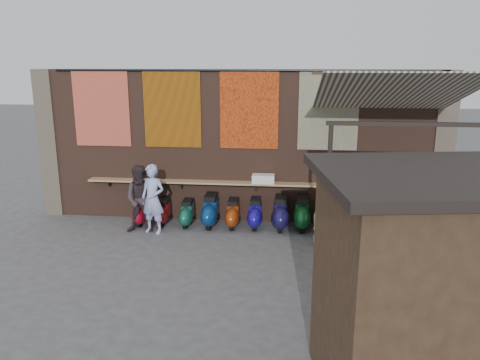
# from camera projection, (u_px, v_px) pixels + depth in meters

# --- Properties ---
(ground) EXTENTS (70.00, 70.00, 0.00)m
(ground) POSITION_uv_depth(u_px,v_px,m) (226.00, 258.00, 10.29)
(ground) COLOR #474749
(ground) RESTS_ON ground
(brick_wall) EXTENTS (10.00, 0.40, 4.00)m
(brick_wall) POSITION_uv_depth(u_px,v_px,m) (238.00, 147.00, 12.40)
(brick_wall) COLOR brown
(brick_wall) RESTS_ON ground
(pier_left) EXTENTS (0.50, 0.50, 4.00)m
(pier_left) POSITION_uv_depth(u_px,v_px,m) (51.00, 143.00, 12.91)
(pier_left) COLOR #4C4238
(pier_left) RESTS_ON ground
(pier_right) EXTENTS (0.50, 0.50, 4.00)m
(pier_right) POSITION_uv_depth(u_px,v_px,m) (441.00, 150.00, 11.89)
(pier_right) COLOR #4C4238
(pier_right) RESTS_ON ground
(eating_counter) EXTENTS (8.00, 0.32, 0.05)m
(eating_counter) POSITION_uv_depth(u_px,v_px,m) (237.00, 183.00, 12.26)
(eating_counter) COLOR #9E7A51
(eating_counter) RESTS_ON brick_wall
(shelf_box) EXTENTS (0.58, 0.31, 0.23)m
(shelf_box) POSITION_uv_depth(u_px,v_px,m) (263.00, 179.00, 12.13)
(shelf_box) COLOR white
(shelf_box) RESTS_ON eating_counter
(tapestry_redgold) EXTENTS (1.50, 0.02, 2.00)m
(tapestry_redgold) POSITION_uv_depth(u_px,v_px,m) (101.00, 108.00, 12.29)
(tapestry_redgold) COLOR maroon
(tapestry_redgold) RESTS_ON brick_wall
(tapestry_sun) EXTENTS (1.50, 0.02, 2.00)m
(tapestry_sun) POSITION_uv_depth(u_px,v_px,m) (172.00, 109.00, 12.10)
(tapestry_sun) COLOR orange
(tapestry_sun) RESTS_ON brick_wall
(tapestry_orange) EXTENTS (1.50, 0.02, 2.00)m
(tapestry_orange) POSITION_uv_depth(u_px,v_px,m) (249.00, 110.00, 11.91)
(tapestry_orange) COLOR #BF4B17
(tapestry_orange) RESTS_ON brick_wall
(tapestry_multi) EXTENTS (1.50, 0.02, 2.00)m
(tapestry_multi) POSITION_uv_depth(u_px,v_px,m) (329.00, 111.00, 11.71)
(tapestry_multi) COLOR #276591
(tapestry_multi) RESTS_ON brick_wall
(hang_rail) EXTENTS (9.50, 0.06, 0.06)m
(hang_rail) POSITION_uv_depth(u_px,v_px,m) (237.00, 70.00, 11.69)
(hang_rail) COLOR black
(hang_rail) RESTS_ON brick_wall
(scooter_stool_0) EXTENTS (0.34, 0.76, 0.72)m
(scooter_stool_0) POSITION_uv_depth(u_px,v_px,m) (142.00, 211.00, 12.35)
(scooter_stool_0) COLOR #B80E21
(scooter_stool_0) RESTS_ON ground
(scooter_stool_1) EXTENTS (0.32, 0.71, 0.68)m
(scooter_stool_1) POSITION_uv_depth(u_px,v_px,m) (163.00, 212.00, 12.37)
(scooter_stool_1) COLOR maroon
(scooter_stool_1) RESTS_ON ground
(scooter_stool_2) EXTENTS (0.32, 0.72, 0.68)m
(scooter_stool_2) POSITION_uv_depth(u_px,v_px,m) (187.00, 213.00, 12.23)
(scooter_stool_2) COLOR #165B46
(scooter_stool_2) RESTS_ON ground
(scooter_stool_3) EXTENTS (0.40, 0.89, 0.84)m
(scooter_stool_3) POSITION_uv_depth(u_px,v_px,m) (211.00, 211.00, 12.17)
(scooter_stool_3) COLOR navy
(scooter_stool_3) RESTS_ON ground
(scooter_stool_4) EXTENTS (0.35, 0.77, 0.73)m
(scooter_stool_4) POSITION_uv_depth(u_px,v_px,m) (233.00, 214.00, 12.11)
(scooter_stool_4) COLOR #96350D
(scooter_stool_4) RESTS_ON ground
(scooter_stool_5) EXTENTS (0.36, 0.80, 0.76)m
(scooter_stool_5) POSITION_uv_depth(u_px,v_px,m) (255.00, 214.00, 12.07)
(scooter_stool_5) COLOR #1B0D99
(scooter_stool_5) RESTS_ON ground
(scooter_stool_6) EXTENTS (0.40, 0.89, 0.84)m
(scooter_stool_6) POSITION_uv_depth(u_px,v_px,m) (281.00, 213.00, 11.97)
(scooter_stool_6) COLOR #171347
(scooter_stool_6) RESTS_ON ground
(scooter_stool_7) EXTENTS (0.40, 0.88, 0.84)m
(scooter_stool_7) POSITION_uv_depth(u_px,v_px,m) (302.00, 213.00, 11.98)
(scooter_stool_7) COLOR #105021
(scooter_stool_7) RESTS_ON ground
(scooter_stool_8) EXTENTS (0.36, 0.79, 0.75)m
(scooter_stool_8) POSITION_uv_depth(u_px,v_px,m) (329.00, 216.00, 11.90)
(scooter_stool_8) COLOR black
(scooter_stool_8) RESTS_ON ground
(scooter_stool_9) EXTENTS (0.37, 0.81, 0.77)m
(scooter_stool_9) POSITION_uv_depth(u_px,v_px,m) (351.00, 216.00, 11.86)
(scooter_stool_9) COLOR #0C5810
(scooter_stool_9) RESTS_ON ground
(diner_left) EXTENTS (0.73, 0.58, 1.75)m
(diner_left) POSITION_uv_depth(u_px,v_px,m) (153.00, 199.00, 11.62)
(diner_left) COLOR #9FB0E8
(diner_left) RESTS_ON ground
(diner_right) EXTENTS (0.91, 0.75, 1.73)m
(diner_right) POSITION_uv_depth(u_px,v_px,m) (142.00, 199.00, 11.65)
(diner_right) COLOR #33272D
(diner_right) RESTS_ON ground
(shopper_navy) EXTENTS (1.14, 0.86, 1.81)m
(shopper_navy) POSITION_uv_depth(u_px,v_px,m) (423.00, 222.00, 9.88)
(shopper_navy) COLOR black
(shopper_navy) RESTS_ON ground
(shopper_grey) EXTENTS (1.09, 0.78, 1.52)m
(shopper_grey) POSITION_uv_depth(u_px,v_px,m) (375.00, 239.00, 9.32)
(shopper_grey) COLOR #5A595E
(shopper_grey) RESTS_ON ground
(shopper_tan) EXTENTS (0.88, 0.77, 1.51)m
(shopper_tan) POSITION_uv_depth(u_px,v_px,m) (326.00, 216.00, 10.73)
(shopper_tan) COLOR tan
(shopper_tan) RESTS_ON ground
(market_stall) EXTENTS (2.93, 2.37, 2.88)m
(market_stall) POSITION_uv_depth(u_px,v_px,m) (437.00, 296.00, 5.69)
(market_stall) COLOR black
(market_stall) RESTS_ON ground
(stall_roof) EXTENTS (3.29, 2.71, 0.12)m
(stall_roof) POSITION_uv_depth(u_px,v_px,m) (451.00, 176.00, 5.32)
(stall_roof) COLOR black
(stall_roof) RESTS_ON market_stall
(stall_sign) EXTENTS (1.19, 0.22, 0.50)m
(stall_sign) POSITION_uv_depth(u_px,v_px,m) (409.00, 218.00, 6.52)
(stall_sign) COLOR gold
(stall_sign) RESTS_ON market_stall
(stall_shelf) EXTENTS (2.19, 0.43, 0.06)m
(stall_shelf) POSITION_uv_depth(u_px,v_px,m) (402.00, 285.00, 6.78)
(stall_shelf) COLOR #473321
(stall_shelf) RESTS_ON market_stall
(awning_canvas) EXTENTS (3.20, 3.28, 0.97)m
(awning_canvas) POSITION_uv_depth(u_px,v_px,m) (393.00, 93.00, 9.94)
(awning_canvas) COLOR beige
(awning_canvas) RESTS_ON brick_wall
(awning_ledger) EXTENTS (3.30, 0.08, 0.12)m
(awning_ledger) POSITION_uv_depth(u_px,v_px,m) (380.00, 72.00, 11.37)
(awning_ledger) COLOR #33261C
(awning_ledger) RESTS_ON brick_wall
(awning_header) EXTENTS (3.00, 0.08, 0.08)m
(awning_header) POSITION_uv_depth(u_px,v_px,m) (408.00, 124.00, 8.61)
(awning_header) COLOR black
(awning_header) RESTS_ON awning_post_left
(awning_post_left) EXTENTS (0.09, 0.09, 3.10)m
(awning_post_left) POSITION_uv_depth(u_px,v_px,m) (328.00, 201.00, 9.12)
(awning_post_left) COLOR black
(awning_post_left) RESTS_ON ground
(awning_post_right) EXTENTS (0.09, 0.09, 3.10)m
(awning_post_right) POSITION_uv_depth(u_px,v_px,m) (477.00, 206.00, 8.85)
(awning_post_right) COLOR black
(awning_post_right) RESTS_ON ground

